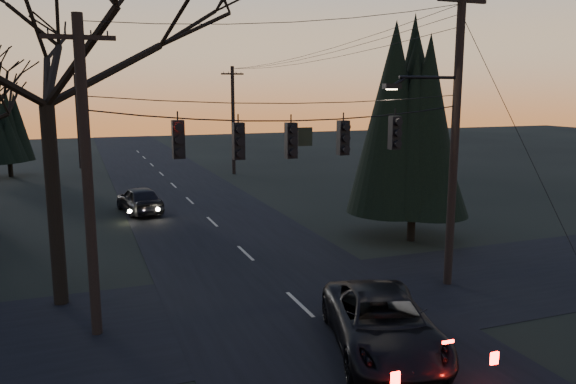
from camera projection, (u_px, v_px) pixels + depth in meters
name	position (u px, v px, depth m)	size (l,w,h in m)	color
main_road	(222.00, 231.00, 26.71)	(8.00, 120.00, 0.02)	black
cross_road	(300.00, 305.00, 17.50)	(60.00, 7.00, 0.02)	black
utility_pole_right	(447.00, 284.00, 19.41)	(5.00, 0.30, 10.00)	black
utility_pole_left	(97.00, 334.00, 15.42)	(1.80, 0.30, 8.50)	black
utility_pole_far_r	(234.00, 174.00, 45.19)	(1.80, 0.30, 8.50)	black
utility_pole_far_l	(81.00, 168.00, 48.57)	(0.30, 0.30, 8.00)	black
span_signal_assembly	(293.00, 138.00, 16.49)	(11.50, 0.44, 1.62)	black
bare_tree_left	(40.00, 19.00, 16.10)	(9.13, 9.13, 12.33)	black
evergreen_right	(415.00, 131.00, 24.16)	(4.42, 4.42, 8.59)	black
evergreen_dist	(7.00, 129.00, 43.14)	(3.20, 3.20, 6.19)	black
suv_near	(383.00, 324.00, 14.26)	(2.45, 5.32, 1.48)	black
sedan_oncoming_a	(140.00, 200.00, 30.58)	(1.74, 4.32, 1.47)	black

